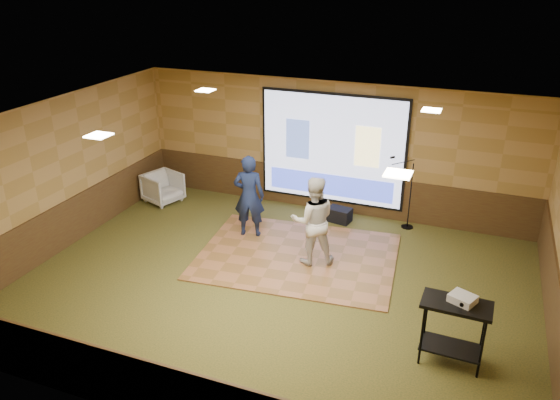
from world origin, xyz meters
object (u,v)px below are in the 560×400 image
at_px(projector_screen, 332,150).
at_px(banquet_chair, 163,188).
at_px(duffel_bag, 339,215).
at_px(player_right, 313,221).
at_px(player_left, 249,196).
at_px(mic_stand, 406,206).
at_px(projector, 463,299).
at_px(av_table, 454,321).
at_px(dance_floor, 297,256).

xyz_separation_m(projector_screen, banquet_chair, (-3.87, -0.95, -1.11)).
bearing_deg(duffel_bag, player_right, -89.97).
xyz_separation_m(player_left, mic_stand, (2.99, 1.58, -0.41)).
bearing_deg(projector, av_table, -114.32).
relative_size(projector, mic_stand, 0.21).
distance_m(player_right, projector, 3.39).
distance_m(player_left, player_right, 1.70).
height_order(dance_floor, banquet_chair, banquet_chair).
bearing_deg(dance_floor, mic_stand, 50.00).
relative_size(av_table, projector, 2.99).
xyz_separation_m(projector, duffel_bag, (-2.79, 3.89, -0.90)).
bearing_deg(player_right, mic_stand, -147.81).
relative_size(projector_screen, av_table, 3.31).
bearing_deg(player_right, banquet_chair, -44.56).
bearing_deg(dance_floor, projector, -33.23).
xyz_separation_m(projector_screen, duffel_bag, (0.37, -0.49, -1.32)).
height_order(player_right, banquet_chair, player_right).
xyz_separation_m(projector_screen, projector, (3.16, -4.37, -0.42)).
bearing_deg(banquet_chair, mic_stand, -63.04).
bearing_deg(mic_stand, player_left, -127.62).
bearing_deg(av_table, player_right, 143.96).
bearing_deg(player_left, mic_stand, -166.33).
distance_m(projector_screen, projector, 5.41).
relative_size(player_left, av_table, 1.75).
xyz_separation_m(player_right, mic_stand, (1.41, 2.20, -0.40)).
bearing_deg(player_left, duffel_bag, -154.04).
xyz_separation_m(projector, mic_stand, (-1.38, 4.13, -0.56)).
relative_size(av_table, mic_stand, 0.63).
bearing_deg(banquet_chair, dance_floor, -89.59).
relative_size(dance_floor, banquet_chair, 4.77).
xyz_separation_m(player_left, av_table, (4.31, -2.60, -0.19)).
height_order(projector, banquet_chair, projector).
relative_size(dance_floor, player_left, 2.16).
bearing_deg(av_table, banquet_chair, 153.52).
xyz_separation_m(player_left, duffel_bag, (1.58, 1.34, -0.75)).
bearing_deg(projector, player_right, 169.78).
bearing_deg(banquet_chair, duffel_bag, -63.95).
height_order(projector_screen, mic_stand, projector_screen).
distance_m(player_left, duffel_bag, 2.20).
relative_size(projector, duffel_bag, 0.67).
relative_size(mic_stand, banquet_chair, 2.01).
bearing_deg(projector_screen, projector, -54.18).
distance_m(projector_screen, dance_floor, 2.74).
distance_m(player_left, av_table, 5.04).
height_order(player_left, av_table, player_left).
distance_m(projector_screen, player_left, 2.26).
relative_size(av_table, banquet_chair, 1.26).
bearing_deg(mic_stand, duffel_bag, -145.57).
xyz_separation_m(player_left, player_right, (1.58, -0.62, -0.01)).
bearing_deg(player_left, dance_floor, 143.83).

